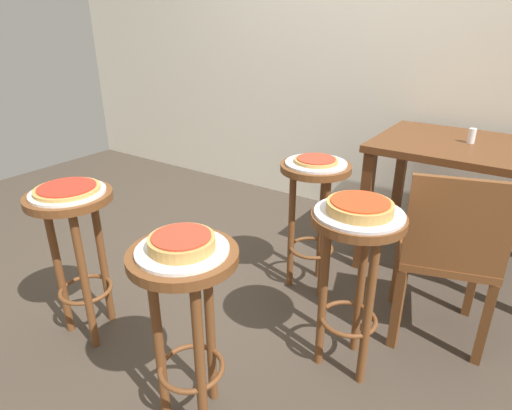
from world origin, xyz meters
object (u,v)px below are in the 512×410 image
(serving_plate_foreground, at_px, (182,250))
(serving_plate_leftside, at_px, (359,213))
(stool_leftside, at_px, (354,260))
(serving_plate_rear, at_px, (316,163))
(serving_plate_middle, at_px, (68,192))
(wooden_chair, at_px, (448,253))
(stool_foreground, at_px, (186,303))
(condiment_shaker, at_px, (472,136))
(stool_rear, at_px, (314,200))
(pizza_foreground, at_px, (182,242))
(pizza_middle, at_px, (67,189))
(pizza_rear, at_px, (316,160))
(stool_middle, at_px, (76,235))
(dining_table, at_px, (477,165))

(serving_plate_foreground, height_order, serving_plate_leftside, same)
(stool_leftside, distance_m, serving_plate_rear, 0.65)
(serving_plate_foreground, bearing_deg, serving_plate_middle, 173.17)
(serving_plate_middle, height_order, wooden_chair, wooden_chair)
(stool_foreground, height_order, serving_plate_middle, serving_plate_middle)
(serving_plate_leftside, xyz_separation_m, condiment_shaker, (0.18, 1.15, 0.08))
(stool_rear, bearing_deg, serving_plate_foreground, -86.85)
(stool_rear, height_order, wooden_chair, wooden_chair)
(serving_plate_foreground, height_order, stool_leftside, serving_plate_foreground)
(serving_plate_leftside, bearing_deg, pizza_foreground, -121.57)
(pizza_foreground, bearing_deg, stool_foreground, 0.00)
(stool_foreground, xyz_separation_m, condiment_shaker, (0.54, 1.73, 0.29))
(pizza_middle, relative_size, stool_rear, 0.37)
(pizza_middle, bearing_deg, stool_leftside, 24.15)
(serving_plate_rear, height_order, pizza_rear, pizza_rear)
(serving_plate_leftside, bearing_deg, serving_plate_rear, 132.35)
(serving_plate_foreground, distance_m, stool_middle, 0.78)
(wooden_chair, bearing_deg, dining_table, 92.98)
(stool_rear, xyz_separation_m, serving_plate_rear, (0.00, 0.00, 0.20))
(stool_leftside, relative_size, dining_table, 0.66)
(serving_plate_leftside, bearing_deg, stool_foreground, -121.57)
(condiment_shaker, bearing_deg, stool_middle, -128.00)
(serving_plate_rear, bearing_deg, stool_rear, 0.00)
(stool_foreground, bearing_deg, pizza_foreground, 0.00)
(pizza_middle, bearing_deg, serving_plate_leftside, 24.15)
(pizza_foreground, xyz_separation_m, wooden_chair, (0.64, 0.98, -0.29))
(stool_middle, relative_size, dining_table, 0.66)
(serving_plate_rear, bearing_deg, wooden_chair, -5.22)
(stool_middle, bearing_deg, condiment_shaker, 52.00)
(serving_plate_foreground, distance_m, condiment_shaker, 1.82)
(pizza_foreground, xyz_separation_m, stool_rear, (-0.06, 1.04, -0.23))
(wooden_chair, bearing_deg, stool_rear, 174.78)
(serving_plate_middle, relative_size, serving_plate_leftside, 0.91)
(stool_foreground, distance_m, pizza_middle, 0.78)
(pizza_foreground, xyz_separation_m, serving_plate_leftside, (0.36, 0.58, -0.03))
(pizza_rear, distance_m, dining_table, 0.94)
(serving_plate_leftside, bearing_deg, serving_plate_middle, -155.85)
(serving_plate_foreground, xyz_separation_m, dining_table, (0.60, 1.71, -0.07))
(serving_plate_middle, bearing_deg, pizza_rear, 54.14)
(stool_leftside, distance_m, pizza_rear, 0.66)
(stool_rear, xyz_separation_m, condiment_shaker, (0.60, 0.69, 0.29))
(stool_rear, relative_size, serving_plate_rear, 2.31)
(serving_plate_foreground, xyz_separation_m, condiment_shaker, (0.54, 1.73, 0.08))
(serving_plate_foreground, relative_size, stool_leftside, 0.42)
(pizza_foreground, distance_m, wooden_chair, 1.20)
(serving_plate_leftside, distance_m, condiment_shaker, 1.16)
(pizza_foreground, xyz_separation_m, stool_middle, (-0.74, 0.09, -0.23))
(stool_middle, height_order, stool_rear, same)
(stool_leftside, bearing_deg, stool_foreground, -121.57)
(serving_plate_rear, relative_size, pizza_rear, 1.42)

